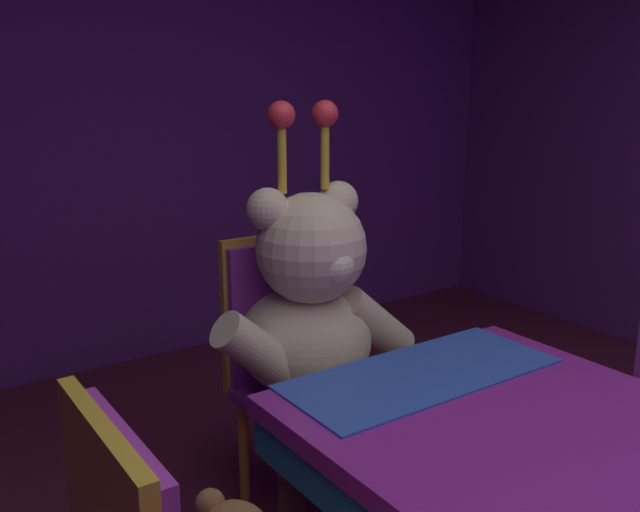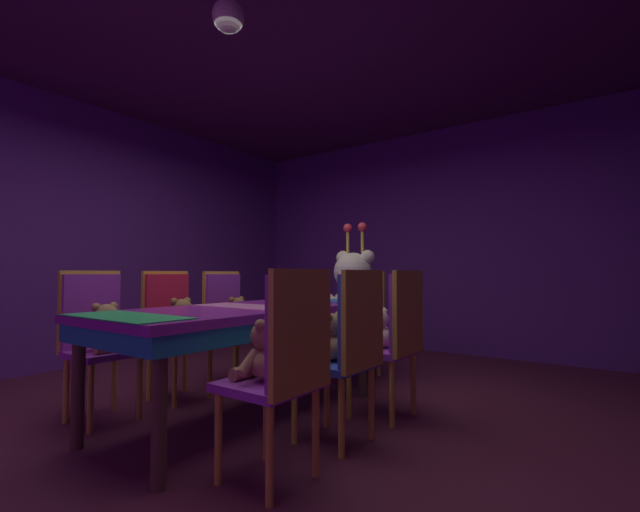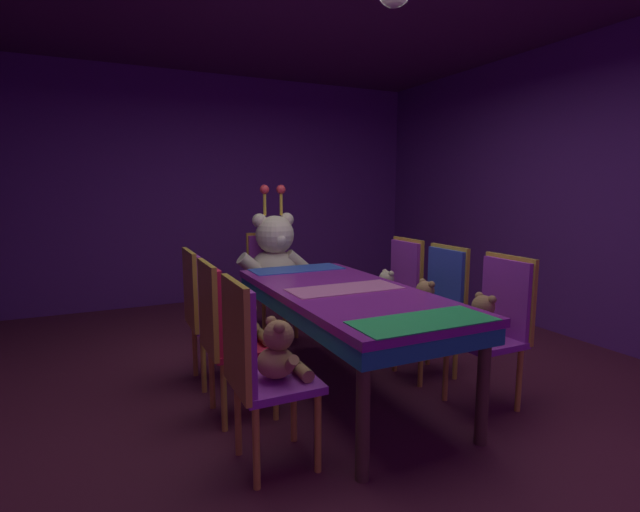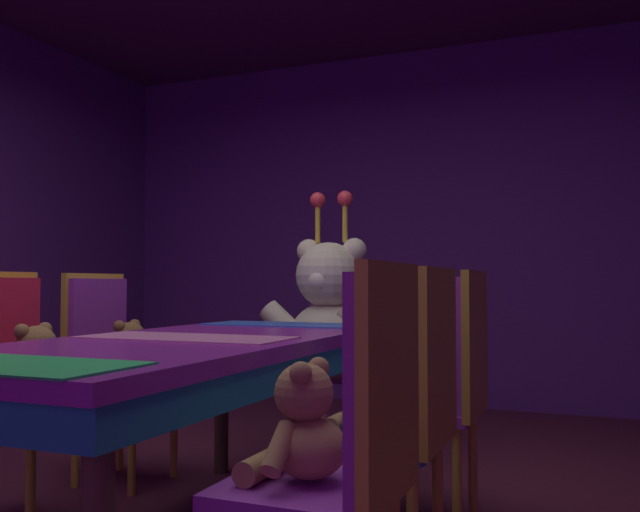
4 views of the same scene
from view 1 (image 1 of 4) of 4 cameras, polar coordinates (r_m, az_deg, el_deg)
wall_back at (r=3.79m, az=-16.65°, el=12.10°), size 5.20×0.12×2.80m
throne_chair at (r=2.44m, az=-2.87°, el=-7.44°), size 0.41×0.42×0.98m
king_teddy_bear at (r=2.24m, az=-0.57°, el=-4.60°), size 0.77×0.59×0.98m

